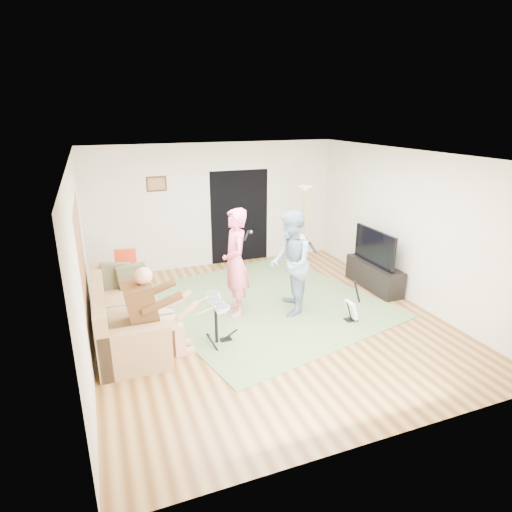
{
  "coord_description": "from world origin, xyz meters",
  "views": [
    {
      "loc": [
        -2.49,
        -5.96,
        3.32
      ],
      "look_at": [
        -0.08,
        0.3,
        1.04
      ],
      "focal_mm": 30.0,
      "sensor_mm": 36.0,
      "label": 1
    }
  ],
  "objects_px": {
    "tv_cabinet": "(374,275)",
    "dining_chair": "(127,283)",
    "guitar_spare": "(352,310)",
    "singer": "(235,263)",
    "guitarist": "(290,263)",
    "television": "(375,247)",
    "torchiere_lamp": "(304,213)",
    "drum_kit": "(216,324)",
    "sofa": "(122,320)"
  },
  "relations": [
    {
      "from": "drum_kit",
      "to": "television",
      "type": "distance_m",
      "value": 3.62
    },
    {
      "from": "guitarist",
      "to": "torchiere_lamp",
      "type": "xyz_separation_m",
      "value": [
        1.21,
        1.88,
        0.36
      ]
    },
    {
      "from": "guitar_spare",
      "to": "tv_cabinet",
      "type": "distance_m",
      "value": 1.62
    },
    {
      "from": "dining_chair",
      "to": "drum_kit",
      "type": "bearing_deg",
      "value": -51.86
    },
    {
      "from": "guitar_spare",
      "to": "tv_cabinet",
      "type": "height_order",
      "value": "guitar_spare"
    },
    {
      "from": "tv_cabinet",
      "to": "dining_chair",
      "type": "bearing_deg",
      "value": 166.42
    },
    {
      "from": "singer",
      "to": "television",
      "type": "bearing_deg",
      "value": 98.63
    },
    {
      "from": "guitarist",
      "to": "tv_cabinet",
      "type": "distance_m",
      "value": 2.16
    },
    {
      "from": "drum_kit",
      "to": "tv_cabinet",
      "type": "distance_m",
      "value": 3.63
    },
    {
      "from": "drum_kit",
      "to": "dining_chair",
      "type": "height_order",
      "value": "dining_chair"
    },
    {
      "from": "drum_kit",
      "to": "dining_chair",
      "type": "relative_size",
      "value": 0.77
    },
    {
      "from": "dining_chair",
      "to": "television",
      "type": "distance_m",
      "value": 4.72
    },
    {
      "from": "dining_chair",
      "to": "guitar_spare",
      "type": "bearing_deg",
      "value": -22.67
    },
    {
      "from": "guitar_spare",
      "to": "torchiere_lamp",
      "type": "height_order",
      "value": "torchiere_lamp"
    },
    {
      "from": "singer",
      "to": "guitarist",
      "type": "distance_m",
      "value": 0.92
    },
    {
      "from": "television",
      "to": "guitarist",
      "type": "bearing_deg",
      "value": -168.99
    },
    {
      "from": "guitarist",
      "to": "dining_chair",
      "type": "relative_size",
      "value": 1.9
    },
    {
      "from": "drum_kit",
      "to": "guitarist",
      "type": "distance_m",
      "value": 1.68
    },
    {
      "from": "sofa",
      "to": "torchiere_lamp",
      "type": "bearing_deg",
      "value": 24.32
    },
    {
      "from": "torchiere_lamp",
      "to": "television",
      "type": "relative_size",
      "value": 1.53
    },
    {
      "from": "sofa",
      "to": "torchiere_lamp",
      "type": "xyz_separation_m",
      "value": [
        3.99,
        1.8,
        0.95
      ]
    },
    {
      "from": "guitarist",
      "to": "tv_cabinet",
      "type": "xyz_separation_m",
      "value": [
        2.03,
        0.38,
        -0.65
      ]
    },
    {
      "from": "guitarist",
      "to": "television",
      "type": "relative_size",
      "value": 1.5
    },
    {
      "from": "singer",
      "to": "guitarist",
      "type": "height_order",
      "value": "singer"
    },
    {
      "from": "drum_kit",
      "to": "guitarist",
      "type": "relative_size",
      "value": 0.41
    },
    {
      "from": "sofa",
      "to": "tv_cabinet",
      "type": "xyz_separation_m",
      "value": [
        4.8,
        0.31,
        -0.06
      ]
    },
    {
      "from": "sofa",
      "to": "guitarist",
      "type": "xyz_separation_m",
      "value": [
        2.78,
        -0.07,
        0.59
      ]
    },
    {
      "from": "singer",
      "to": "guitarist",
      "type": "xyz_separation_m",
      "value": [
        0.87,
        -0.29,
        -0.03
      ]
    },
    {
      "from": "drum_kit",
      "to": "tv_cabinet",
      "type": "height_order",
      "value": "drum_kit"
    },
    {
      "from": "singer",
      "to": "sofa",
      "type": "bearing_deg",
      "value": -76.76
    },
    {
      "from": "sofa",
      "to": "guitar_spare",
      "type": "xyz_separation_m",
      "value": [
        3.6,
        -0.76,
        -0.1
      ]
    },
    {
      "from": "guitar_spare",
      "to": "dining_chair",
      "type": "xyz_separation_m",
      "value": [
        -3.4,
        2.19,
        0.13
      ]
    },
    {
      "from": "guitar_spare",
      "to": "torchiere_lamp",
      "type": "distance_m",
      "value": 2.8
    },
    {
      "from": "guitar_spare",
      "to": "torchiere_lamp",
      "type": "xyz_separation_m",
      "value": [
        0.39,
        2.57,
        1.05
      ]
    },
    {
      "from": "guitarist",
      "to": "dining_chair",
      "type": "bearing_deg",
      "value": -99.26
    },
    {
      "from": "sofa",
      "to": "singer",
      "type": "height_order",
      "value": "singer"
    },
    {
      "from": "guitar_spare",
      "to": "television",
      "type": "distance_m",
      "value": 1.71
    },
    {
      "from": "drum_kit",
      "to": "torchiere_lamp",
      "type": "bearing_deg",
      "value": 42.42
    },
    {
      "from": "torchiere_lamp",
      "to": "dining_chair",
      "type": "bearing_deg",
      "value": -174.27
    },
    {
      "from": "singer",
      "to": "torchiere_lamp",
      "type": "relative_size",
      "value": 1.01
    },
    {
      "from": "guitar_spare",
      "to": "dining_chair",
      "type": "bearing_deg",
      "value": 147.24
    },
    {
      "from": "singer",
      "to": "guitar_spare",
      "type": "bearing_deg",
      "value": 66.66
    },
    {
      "from": "sofa",
      "to": "singer",
      "type": "bearing_deg",
      "value": 6.49
    },
    {
      "from": "guitarist",
      "to": "torchiere_lamp",
      "type": "bearing_deg",
      "value": 168.07
    },
    {
      "from": "torchiere_lamp",
      "to": "singer",
      "type": "bearing_deg",
      "value": -142.72
    },
    {
      "from": "sofa",
      "to": "guitar_spare",
      "type": "height_order",
      "value": "sofa"
    },
    {
      "from": "tv_cabinet",
      "to": "television",
      "type": "height_order",
      "value": "television"
    },
    {
      "from": "guitar_spare",
      "to": "sofa",
      "type": "bearing_deg",
      "value": 168.0
    },
    {
      "from": "torchiere_lamp",
      "to": "dining_chair",
      "type": "distance_m",
      "value": 3.91
    },
    {
      "from": "sofa",
      "to": "singer",
      "type": "distance_m",
      "value": 2.01
    }
  ]
}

